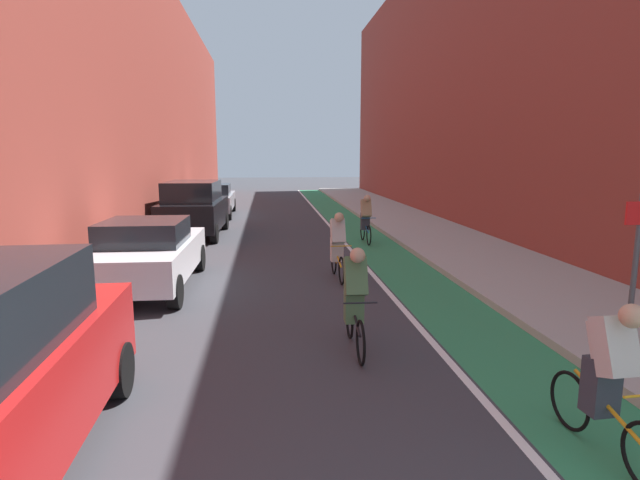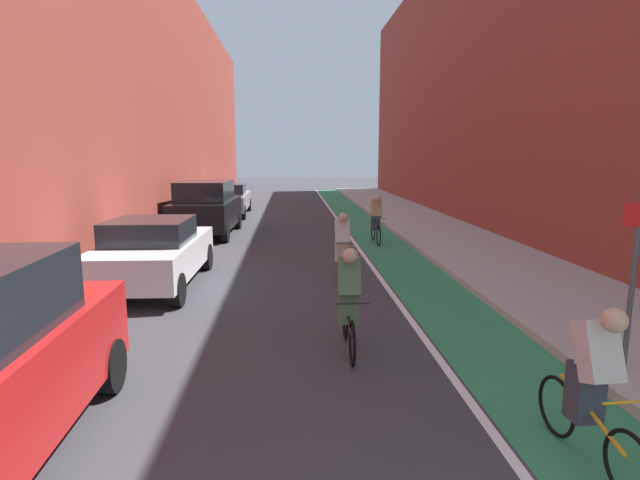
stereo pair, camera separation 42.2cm
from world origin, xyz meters
name	(u,v)px [view 2 (the right image)]	position (x,y,z in m)	size (l,w,h in m)	color
ground_plane	(287,236)	(0.00, 17.57, 0.00)	(94.90, 94.90, 0.00)	#38383D
bike_lane_paint	(366,227)	(3.15, 19.57, 0.00)	(1.60, 43.14, 0.00)	#2D8451
lane_divider_stripe	(344,228)	(2.25, 19.57, 0.00)	(0.12, 43.14, 0.00)	white
sidewalk_right	(427,225)	(5.66, 19.57, 0.07)	(3.42, 43.14, 0.14)	#A8A59E
building_facade_left	(133,97)	(-5.75, 19.54, 5.03)	(4.15, 43.14, 10.07)	brown
building_facade_right	(487,75)	(8.57, 21.57, 6.27)	(2.40, 39.14, 12.54)	brown
parked_sedan_white	(153,252)	(-2.90, 10.73, 0.79)	(1.98, 4.31, 1.53)	silver
parked_suv_black	(206,208)	(-2.90, 17.90, 1.02)	(2.12, 4.33, 1.98)	black
parked_sedan_silver	(228,199)	(-2.90, 24.07, 0.79)	(1.99, 4.69, 1.53)	#9EA0A8
cyclist_lead	(592,380)	(2.91, 3.89, 0.84)	(0.48, 1.68, 1.60)	black
cyclist_mid	(349,296)	(0.98, 6.80, 0.85)	(0.48, 1.69, 1.60)	black
cyclist_trailing	(342,244)	(1.33, 11.15, 0.85)	(0.48, 1.69, 1.60)	black
cyclist_far	(376,218)	(2.94, 15.97, 0.85)	(0.48, 1.71, 1.61)	black
street_sign_post	(635,266)	(4.50, 5.67, 1.51)	(0.44, 0.07, 2.27)	#4C4C51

